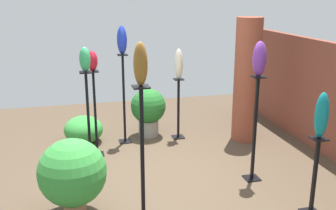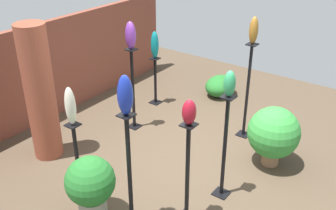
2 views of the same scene
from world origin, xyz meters
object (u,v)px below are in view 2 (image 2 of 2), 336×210
(pedestal_jade, at_px, (224,152))
(pedestal_cobalt, at_px, (130,176))
(art_vase_ivory, at_px, (70,106))
(art_vase_jade, at_px, (230,84))
(pedestal_ruby, at_px, (187,177))
(art_vase_ruby, at_px, (189,112))
(pedestal_teal, at_px, (155,83))
(pedestal_violet, at_px, (133,93))
(pedestal_ivory, at_px, (78,162))
(potted_plant_walkway_edge, at_px, (91,184))
(art_vase_violet, at_px, (131,35))
(art_vase_cobalt, at_px, (125,95))
(brick_pillar, at_px, (40,94))
(pedestal_bronze, at_px, (247,95))
(potted_plant_back_center, at_px, (274,133))
(art_vase_teal, at_px, (155,45))
(art_vase_bronze, at_px, (254,30))

(pedestal_jade, bearing_deg, pedestal_cobalt, 150.20)
(art_vase_ivory, height_order, art_vase_jade, art_vase_jade)
(pedestal_ruby, height_order, art_vase_ruby, art_vase_ruby)
(pedestal_teal, height_order, art_vase_jade, art_vase_jade)
(pedestal_violet, height_order, pedestal_teal, pedestal_violet)
(pedestal_violet, bearing_deg, pedestal_ruby, -123.93)
(pedestal_ivory, height_order, pedestal_cobalt, pedestal_cobalt)
(potted_plant_walkway_edge, bearing_deg, art_vase_violet, 27.44)
(art_vase_jade, bearing_deg, art_vase_cobalt, 150.20)
(pedestal_ruby, distance_m, pedestal_cobalt, 0.67)
(brick_pillar, xyz_separation_m, pedestal_ruby, (0.09, -2.49, -0.42))
(pedestal_bronze, bearing_deg, art_vase_jade, -163.91)
(pedestal_ruby, distance_m, pedestal_teal, 3.21)
(art_vase_ruby, height_order, potted_plant_walkway_edge, art_vase_ruby)
(pedestal_jade, xyz_separation_m, art_vase_ruby, (-0.65, 0.13, 0.80))
(pedestal_bronze, relative_size, pedestal_ivory, 1.53)
(art_vase_jade, xyz_separation_m, potted_plant_back_center, (1.03, -0.24, -1.09))
(pedestal_teal, distance_m, potted_plant_back_center, 2.68)
(pedestal_cobalt, distance_m, art_vase_teal, 3.27)
(pedestal_violet, bearing_deg, brick_pillar, 159.64)
(art_vase_violet, bearing_deg, pedestal_bronze, -62.13)
(pedestal_ruby, relative_size, potted_plant_walkway_edge, 1.58)
(pedestal_violet, xyz_separation_m, pedestal_jade, (-0.68, -2.10, 0.01))
(pedestal_violet, height_order, pedestal_bronze, pedestal_bronze)
(pedestal_violet, relative_size, art_vase_violet, 3.20)
(art_vase_violet, bearing_deg, potted_plant_back_center, -81.36)
(pedestal_cobalt, height_order, art_vase_jade, art_vase_jade)
(pedestal_bronze, xyz_separation_m, pedestal_cobalt, (-2.64, 0.18, -0.05))
(pedestal_bronze, bearing_deg, art_vase_ivory, 157.24)
(pedestal_violet, distance_m, potted_plant_walkway_edge, 2.23)
(pedestal_ruby, bearing_deg, art_vase_violet, 56.07)
(pedestal_ruby, relative_size, art_vase_bronze, 3.20)
(pedestal_jade, xyz_separation_m, potted_plant_back_center, (1.03, -0.24, -0.15))
(pedestal_teal, bearing_deg, art_vase_ruby, -135.46)
(potted_plant_walkway_edge, bearing_deg, pedestal_teal, 23.93)
(art_vase_violet, xyz_separation_m, art_vase_teal, (0.96, 0.27, -0.46))
(pedestal_jade, bearing_deg, pedestal_violet, 72.10)
(pedestal_cobalt, distance_m, art_vase_violet, 2.49)
(pedestal_ivory, xyz_separation_m, art_vase_jade, (1.07, -1.55, 1.13))
(art_vase_ivory, height_order, art_vase_teal, art_vase_ivory)
(pedestal_cobalt, height_order, art_vase_ruby, art_vase_ruby)
(brick_pillar, relative_size, pedestal_ruby, 1.55)
(pedestal_ruby, bearing_deg, potted_plant_back_center, -12.42)
(pedestal_ivory, xyz_separation_m, art_vase_ivory, (0.00, 0.00, 0.82))
(art_vase_ivory, distance_m, art_vase_jade, 1.91)
(pedestal_teal, distance_m, art_vase_teal, 0.76)
(pedestal_cobalt, xyz_separation_m, potted_plant_walkway_edge, (-0.21, 0.44, -0.20))
(pedestal_bronze, xyz_separation_m, art_vase_ruby, (-2.20, -0.32, 0.73))
(pedestal_teal, height_order, pedestal_cobalt, pedestal_cobalt)
(art_vase_jade, bearing_deg, brick_pillar, 105.64)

